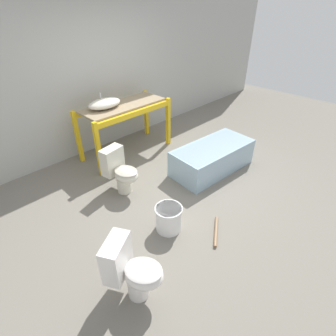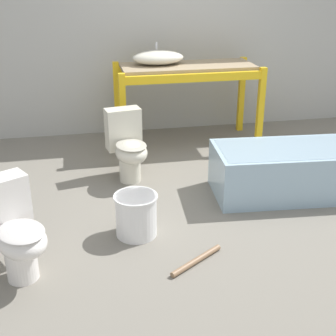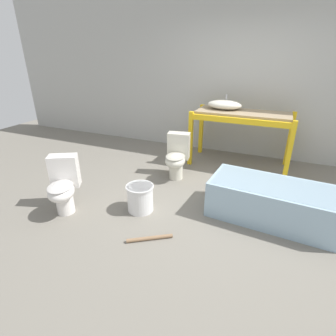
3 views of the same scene
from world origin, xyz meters
TOP-DOWN VIEW (x-y plane):
  - ground_plane at (0.00, 0.00)m, footprint 12.00×12.00m
  - warehouse_wall_rear at (0.00, 2.09)m, footprint 10.80×0.08m
  - shelving_rack at (0.11, 1.47)m, footprint 1.67×0.73m
  - sink_basin at (-0.22, 1.54)m, footprint 0.59×0.37m
  - bathtub_main at (0.76, -0.08)m, footprint 1.51×0.79m
  - toilet_near at (-1.66, -0.92)m, footprint 0.55×0.64m
  - toilet_far at (-0.71, 0.54)m, footprint 0.42×0.59m
  - bucket_white at (-0.78, -0.55)m, footprint 0.35×0.35m
  - loose_pipe at (-0.41, -1.03)m, footprint 0.45×0.32m

SIDE VIEW (x-z plane):
  - ground_plane at x=0.00m, z-range 0.00..0.00m
  - loose_pipe at x=-0.41m, z-range 0.00..0.04m
  - bucket_white at x=-0.78m, z-range 0.01..0.36m
  - bathtub_main at x=0.76m, z-range 0.03..0.49m
  - toilet_near at x=-1.66m, z-range 0.01..0.71m
  - toilet_far at x=-0.71m, z-range 0.01..0.71m
  - shelving_rack at x=0.11m, z-range 0.32..1.27m
  - sink_basin at x=-0.22m, z-range 0.92..1.16m
  - warehouse_wall_rear at x=0.00m, z-range 0.00..3.20m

